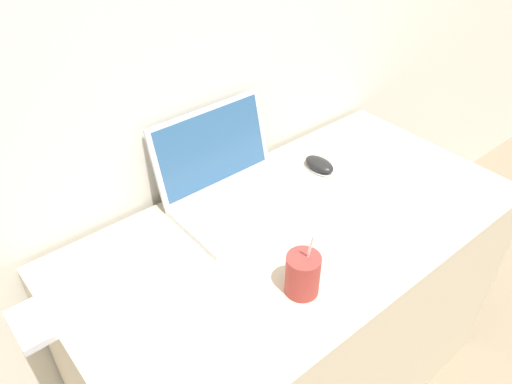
{
  "coord_description": "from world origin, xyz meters",
  "views": [
    {
      "loc": [
        -0.75,
        -0.38,
        1.67
      ],
      "look_at": [
        -0.06,
        0.44,
        0.85
      ],
      "focal_mm": 35.0,
      "sensor_mm": 36.0,
      "label": 1
    }
  ],
  "objects_px": {
    "drink_cup": "(303,274)",
    "external_keyboard": "(101,288)",
    "laptop": "(233,184)",
    "computer_mouse": "(319,165)"
  },
  "relations": [
    {
      "from": "drink_cup",
      "to": "computer_mouse",
      "type": "bearing_deg",
      "value": 39.93
    },
    {
      "from": "laptop",
      "to": "computer_mouse",
      "type": "relative_size",
      "value": 3.37
    },
    {
      "from": "laptop",
      "to": "computer_mouse",
      "type": "xyz_separation_m",
      "value": [
        0.31,
        -0.05,
        -0.04
      ]
    },
    {
      "from": "drink_cup",
      "to": "external_keyboard",
      "type": "xyz_separation_m",
      "value": [
        -0.37,
        0.3,
        -0.05
      ]
    },
    {
      "from": "laptop",
      "to": "drink_cup",
      "type": "relative_size",
      "value": 2.06
    },
    {
      "from": "drink_cup",
      "to": "external_keyboard",
      "type": "bearing_deg",
      "value": 140.71
    },
    {
      "from": "laptop",
      "to": "drink_cup",
      "type": "xyz_separation_m",
      "value": [
        -0.09,
        -0.38,
        0.0
      ]
    },
    {
      "from": "laptop",
      "to": "computer_mouse",
      "type": "height_order",
      "value": "laptop"
    },
    {
      "from": "laptop",
      "to": "external_keyboard",
      "type": "bearing_deg",
      "value": -170.36
    },
    {
      "from": "computer_mouse",
      "to": "drink_cup",
      "type": "bearing_deg",
      "value": -140.07
    }
  ]
}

